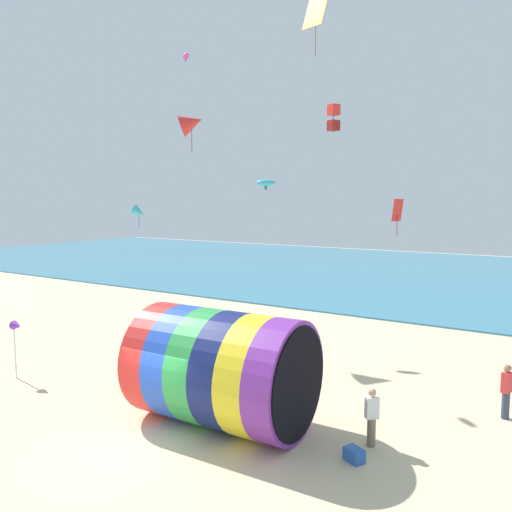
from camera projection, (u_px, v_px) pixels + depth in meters
name	position (u px, v px, depth m)	size (l,w,h in m)	color
ground_plane	(134.00, 446.00, 14.08)	(120.00, 120.00, 0.00)	beige
sea	(435.00, 275.00, 46.55)	(120.00, 40.00, 0.10)	teal
giant_inflatable_tube	(223.00, 368.00, 15.31)	(5.36, 3.70, 3.57)	red
kite_handler	(372.00, 417.00, 14.01)	(0.42, 0.40, 1.68)	#726651
kite_red_box	(334.00, 118.00, 23.54)	(0.61, 0.61, 1.30)	red
kite_magenta_parafoil	(186.00, 56.00, 22.71)	(0.75, 0.73, 0.39)	#D1339E
kite_cyan_delta	(139.00, 212.00, 26.24)	(0.94, 0.82, 1.18)	#2DB2C6
kite_red_delta	(192.00, 123.00, 25.01)	(1.76, 1.68, 2.18)	red
kite_orange_diamond	(316.00, 11.00, 20.06)	(1.14, 0.78, 2.50)	orange
kite_red_diamond	(397.00, 211.00, 23.49)	(0.38, 0.74, 1.77)	red
kite_cyan_parafoil	(266.00, 183.00, 24.26)	(1.02, 0.67, 0.51)	#2DB2C6
bystander_near_water	(279.00, 364.00, 18.41)	(0.39, 0.42, 1.78)	#383D56
bystander_mid_beach	(506.00, 391.00, 15.79)	(0.33, 0.41, 1.77)	#383D56
beach_flag	(17.00, 328.00, 19.19)	(0.47, 0.36, 2.30)	silver
cooler_box	(354.00, 455.00, 13.24)	(0.52, 0.36, 0.36)	#2659B2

